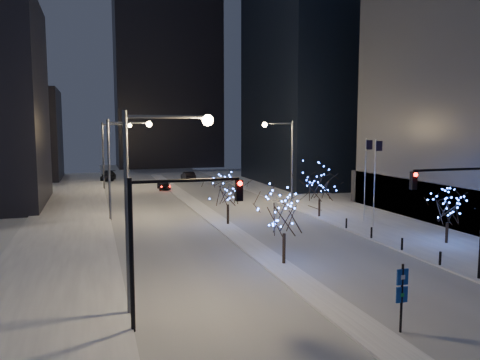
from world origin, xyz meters
name	(u,v)px	position (x,y,z in m)	size (l,w,h in m)	color
ground	(331,307)	(0.00, 0.00, 0.00)	(160.00, 160.00, 0.00)	silver
road	(193,203)	(0.00, 35.00, 0.01)	(20.00, 130.00, 0.02)	silver
median	(202,209)	(0.00, 30.00, 0.07)	(2.00, 80.00, 0.15)	white
east_sidewalk	(368,218)	(15.00, 20.00, 0.07)	(10.00, 90.00, 0.15)	white
west_sidewalk	(64,238)	(-14.00, 20.00, 0.07)	(8.00, 90.00, 0.15)	white
filler_west_far	(5,135)	(-26.00, 70.00, 8.00)	(18.00, 16.00, 16.00)	black
horizon_block	(167,78)	(6.00, 92.00, 21.00)	(24.00, 14.00, 42.00)	black
street_lamp_w_near	(149,183)	(-8.94, 2.00, 6.50)	(4.40, 0.56, 10.00)	#595E66
street_lamp_w_mid	(120,155)	(-8.94, 27.00, 6.50)	(4.40, 0.56, 10.00)	#595E66
street_lamp_w_far	(110,146)	(-8.94, 52.00, 6.50)	(4.40, 0.56, 10.00)	#595E66
street_lamp_east	(285,151)	(10.08, 30.00, 6.45)	(3.90, 0.56, 10.00)	#595E66
traffic_signal_west	(166,226)	(-8.44, 0.00, 4.76)	(5.26, 0.43, 7.00)	black
traffic_signal_east	(462,204)	(8.94, 1.00, 4.76)	(5.26, 0.43, 7.00)	black
flagpoles	(370,175)	(13.37, 17.25, 4.80)	(1.35, 2.60, 8.00)	silver
bollards	(386,238)	(10.20, 10.00, 0.60)	(0.16, 12.16, 0.90)	black
car_near	(164,185)	(-1.50, 48.99, 0.71)	(1.68, 4.18, 1.42)	black
car_mid	(188,176)	(4.23, 59.07, 0.81)	(1.72, 4.94, 1.63)	black
car_far	(108,176)	(-9.00, 64.28, 0.80)	(2.23, 5.48, 1.59)	black
holiday_tree_median_near	(284,212)	(0.50, 7.50, 3.64)	(4.92, 4.92, 5.27)	black
holiday_tree_median_far	(228,190)	(0.50, 21.07, 3.34)	(4.49, 4.49, 4.82)	black
holiday_tree_plaza_near	(448,206)	(14.94, 8.81, 3.09)	(4.07, 4.07, 4.55)	black
holiday_tree_plaza_far	(320,183)	(10.50, 21.91, 3.63)	(5.79, 5.79, 5.58)	black
wayfinding_sign	(402,291)	(1.46, -3.70, 1.95)	(0.56, 0.11, 3.17)	black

